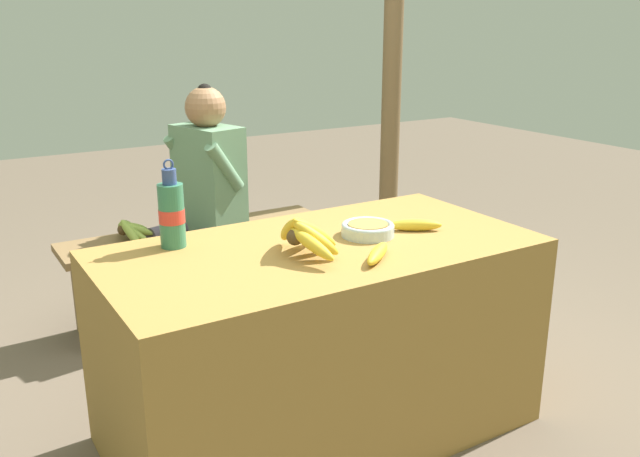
{
  "coord_description": "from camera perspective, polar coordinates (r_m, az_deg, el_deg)",
  "views": [
    {
      "loc": [
        -1.13,
        -1.85,
        1.45
      ],
      "look_at": [
        0.03,
        0.05,
        0.75
      ],
      "focal_mm": 38.0,
      "sensor_mm": 36.0,
      "label": 1
    }
  ],
  "objects": [
    {
      "name": "seated_vendor",
      "position": [
        3.29,
        -9.93,
        3.41
      ],
      "size": [
        0.46,
        0.43,
        1.16
      ],
      "rotation": [
        0.0,
        0.0,
        3.4
      ],
      "color": "#564C60",
      "rests_on": "ground_plane"
    },
    {
      "name": "water_bottle",
      "position": [
        2.29,
        -12.38,
        1.25
      ],
      "size": [
        0.09,
        0.09,
        0.3
      ],
      "color": "#337556",
      "rests_on": "market_counter"
    },
    {
      "name": "loose_banana_front",
      "position": [
        2.15,
        4.87,
        -2.1
      ],
      "size": [
        0.18,
        0.16,
        0.04
      ],
      "rotation": [
        0.0,
        0.0,
        0.69
      ],
      "color": "gold",
      "rests_on": "market_counter"
    },
    {
      "name": "market_counter",
      "position": [
        2.42,
        0.0,
        -9.42
      ],
      "size": [
        1.48,
        0.76,
        0.71
      ],
      "color": "olive",
      "rests_on": "ground_plane"
    },
    {
      "name": "banana_bunch_green",
      "position": [
        3.27,
        -15.7,
        -0.04
      ],
      "size": [
        0.17,
        0.3,
        0.13
      ],
      "color": "#4C381E",
      "rests_on": "wooden_bench"
    },
    {
      "name": "serving_bowl",
      "position": [
        2.38,
        4.01,
        0.01
      ],
      "size": [
        0.19,
        0.19,
        0.05
      ],
      "color": "silver",
      "rests_on": "market_counter"
    },
    {
      "name": "wooden_bench",
      "position": [
        3.4,
        -10.19,
        -1.48
      ],
      "size": [
        1.32,
        0.32,
        0.45
      ],
      "color": "brown",
      "rests_on": "ground_plane"
    },
    {
      "name": "banana_bunch_ripe",
      "position": [
        2.16,
        -1.25,
        -0.51
      ],
      "size": [
        0.19,
        0.34,
        0.15
      ],
      "color": "#4C381E",
      "rests_on": "market_counter"
    },
    {
      "name": "loose_banana_side",
      "position": [
        2.46,
        7.98,
        0.28
      ],
      "size": [
        0.19,
        0.14,
        0.04
      ],
      "rotation": [
        0.0,
        0.0,
        -0.55
      ],
      "color": "gold",
      "rests_on": "market_counter"
    },
    {
      "name": "support_post_far",
      "position": [
        4.04,
        6.09,
        12.98
      ],
      "size": [
        0.11,
        0.11,
        2.3
      ],
      "color": "brown",
      "rests_on": "ground_plane"
    },
    {
      "name": "ground_plane",
      "position": [
        2.6,
        0.0,
        -16.46
      ],
      "size": [
        12.0,
        12.0,
        0.0
      ],
      "primitive_type": "plane",
      "color": "brown"
    }
  ]
}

